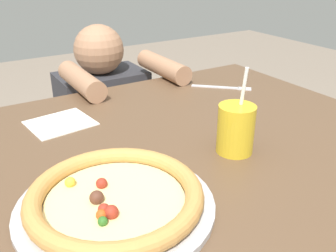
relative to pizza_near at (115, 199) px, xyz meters
name	(u,v)px	position (x,y,z in m)	size (l,w,h in m)	color
dining_table	(181,182)	(0.24, 0.15, -0.13)	(1.16, 0.95, 0.75)	brown
pizza_near	(115,199)	(0.00, 0.00, 0.00)	(0.36, 0.36, 0.05)	#B7B7BC
drink_cup_colored	(236,129)	(0.32, 0.05, 0.04)	(0.08, 0.08, 0.20)	gold
paper_napkin	(60,123)	(0.02, 0.42, -0.02)	(0.16, 0.14, 0.00)	white
fork	(224,87)	(0.59, 0.41, -0.02)	(0.16, 0.15, 0.00)	silver
diner_seated	(107,139)	(0.32, 0.86, -0.34)	(0.39, 0.51, 0.92)	#333847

